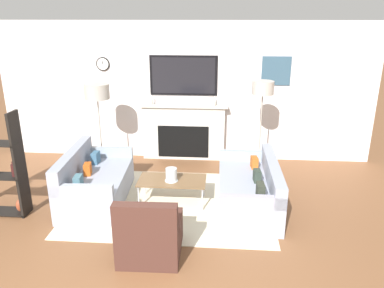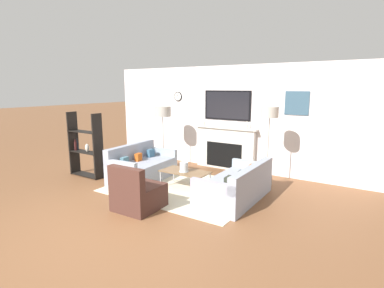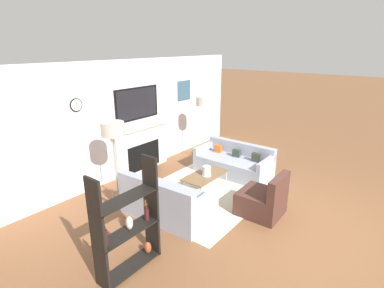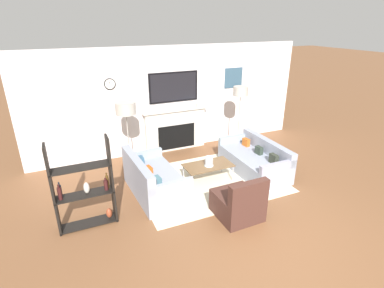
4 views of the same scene
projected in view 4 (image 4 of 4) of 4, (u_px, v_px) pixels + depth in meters
ground_plane at (271, 245)px, 4.68m from camera, size 60.00×60.00×0.00m
fireplace_wall at (174, 105)px, 7.79m from camera, size 7.39×0.28×2.70m
area_rug at (208, 181)px, 6.55m from camera, size 3.04×2.33×0.01m
couch_left at (153, 181)px, 5.98m from camera, size 0.96×1.67×0.82m
couch_right at (255, 160)px, 6.90m from camera, size 0.87×1.79×0.72m
armchair at (239, 203)px, 5.26m from camera, size 0.74×0.78×0.83m
coffee_table at (208, 166)px, 6.42m from camera, size 1.04×0.56×0.39m
hurricane_candle at (209, 162)px, 6.35m from camera, size 0.20×0.20×0.20m
floor_lamp_left at (126, 109)px, 6.37m from camera, size 0.43×0.43×1.66m
floor_lamp_right at (241, 93)px, 7.40m from camera, size 0.37×0.37×1.75m
shelf_unit at (85, 189)px, 4.90m from camera, size 0.95×0.28×1.56m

